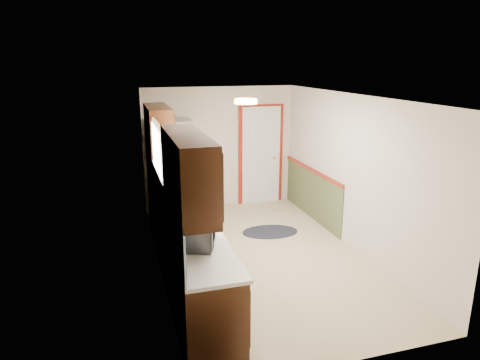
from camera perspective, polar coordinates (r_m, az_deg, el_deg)
room_shell at (r=6.20m, az=2.83°, el=-0.06°), size 3.20×5.20×2.52m
kitchen_run at (r=5.77m, az=-7.96°, el=-5.49°), size 0.63×4.00×2.20m
back_wall_trim at (r=8.62m, az=4.22°, el=2.26°), size 1.12×2.30×2.08m
ceiling_fixture at (r=5.71m, az=0.77°, el=10.45°), size 0.30×0.30×0.06m
microwave at (r=4.65m, az=-5.55°, el=-6.82°), size 0.40×0.55×0.33m
refrigerator at (r=7.98m, az=-9.03°, el=1.32°), size 0.79×0.78×1.86m
rug at (r=7.50m, az=4.02°, el=-6.90°), size 1.04×0.74×0.01m
cooktop at (r=7.33m, az=-9.66°, el=0.18°), size 0.51×0.61×0.02m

